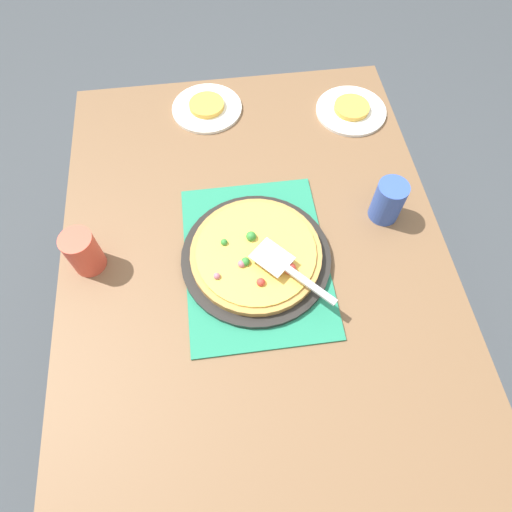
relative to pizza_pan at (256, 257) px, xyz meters
name	(u,v)px	position (x,y,z in m)	size (l,w,h in m)	color
ground_plane	(256,349)	(0.00, 0.00, -0.76)	(8.00, 8.00, 0.00)	#3D4247
dining_table	(256,279)	(0.00, 0.00, -0.12)	(1.40, 1.00, 0.75)	brown
placemat	(256,259)	(0.00, 0.00, -0.01)	(0.48, 0.36, 0.01)	#237F5B
pizza_pan	(256,257)	(0.00, 0.00, 0.00)	(0.38, 0.38, 0.01)	black
pizza	(256,254)	(0.00, 0.00, 0.02)	(0.33, 0.33, 0.05)	#B78442
plate_near_left	(207,108)	(0.56, 0.08, -0.01)	(0.22, 0.22, 0.01)	white
plate_far_right	(351,111)	(0.49, -0.37, -0.01)	(0.22, 0.22, 0.01)	white
served_slice_left	(207,105)	(0.56, 0.08, 0.01)	(0.11, 0.11, 0.02)	gold
served_slice_right	(352,107)	(0.49, -0.37, 0.01)	(0.11, 0.11, 0.02)	gold
cup_near	(388,201)	(0.10, -0.36, 0.05)	(0.08, 0.08, 0.12)	#3351AD
cup_far	(83,252)	(0.04, 0.42, 0.05)	(0.08, 0.08, 0.12)	#E04C38
pizza_server	(288,269)	(-0.07, -0.07, 0.06)	(0.20, 0.19, 0.01)	silver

